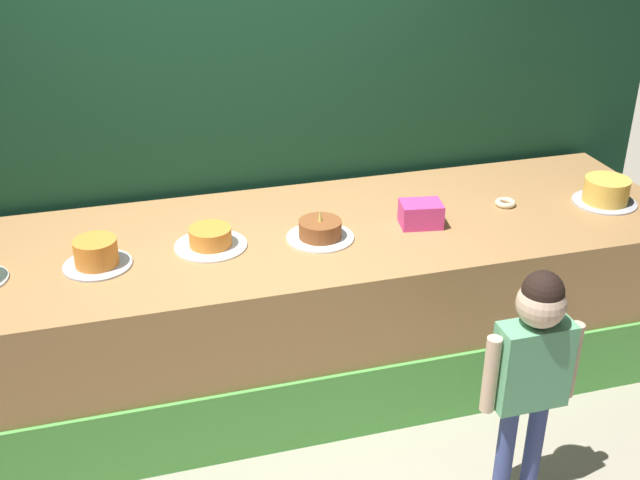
% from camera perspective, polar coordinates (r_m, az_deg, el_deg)
% --- Properties ---
extents(ground_plane, '(12.00, 12.00, 0.00)m').
position_cam_1_polar(ground_plane, '(3.91, -1.91, -14.77)').
color(ground_plane, '#ADA38E').
extents(stage_platform, '(4.37, 1.18, 0.86)m').
position_cam_1_polar(stage_platform, '(4.10, -3.96, -5.09)').
color(stage_platform, '#B27F4C').
rests_on(stage_platform, ground_plane).
extents(curtain_backdrop, '(5.08, 0.08, 3.17)m').
position_cam_1_polar(curtain_backdrop, '(4.27, -6.46, 13.04)').
color(curtain_backdrop, '#19472D').
rests_on(curtain_backdrop, ground_plane).
extents(child_figure, '(0.43, 0.20, 1.12)m').
position_cam_1_polar(child_figure, '(3.35, 15.21, -8.23)').
color(child_figure, '#3F4C8C').
rests_on(child_figure, ground_plane).
extents(pink_box, '(0.23, 0.18, 0.12)m').
position_cam_1_polar(pink_box, '(3.99, 7.33, 1.89)').
color(pink_box, '#E33F93').
rests_on(pink_box, stage_platform).
extents(donut, '(0.11, 0.11, 0.03)m').
position_cam_1_polar(donut, '(4.32, 13.31, 2.64)').
color(donut, beige).
rests_on(donut, stage_platform).
extents(cake_center_left, '(0.31, 0.31, 0.13)m').
position_cam_1_polar(cake_center_left, '(3.72, -15.94, -0.99)').
color(cake_center_left, silver).
rests_on(cake_center_left, stage_platform).
extents(cake_center_right, '(0.35, 0.35, 0.10)m').
position_cam_1_polar(cake_center_right, '(3.80, -7.96, 0.09)').
color(cake_center_right, white).
rests_on(cake_center_right, stage_platform).
extents(cake_right, '(0.33, 0.33, 0.15)m').
position_cam_1_polar(cake_right, '(3.84, 0.01, 0.68)').
color(cake_right, white).
rests_on(cake_right, stage_platform).
extents(cake_far_right, '(0.34, 0.34, 0.14)m').
position_cam_1_polar(cake_far_right, '(4.48, 20.05, 3.32)').
color(cake_far_right, silver).
rests_on(cake_far_right, stage_platform).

